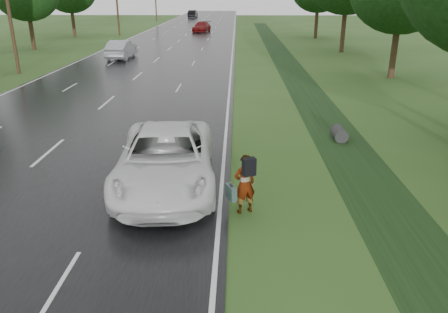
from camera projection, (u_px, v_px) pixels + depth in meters
name	position (u px, v px, depth m)	size (l,w,h in m)	color
road	(176.00, 44.00, 51.29)	(14.00, 180.00, 0.04)	black
edge_stripe_east	(233.00, 44.00, 51.10)	(0.12, 180.00, 0.01)	silver
edge_stripe_west	(119.00, 43.00, 51.46)	(0.12, 180.00, 0.01)	silver
center_line	(176.00, 43.00, 51.28)	(0.12, 180.00, 0.01)	silver
drainage_ditch	(308.00, 93.00, 26.41)	(2.20, 120.00, 0.56)	black
utility_pole_mid	(7.00, 0.00, 31.01)	(1.60, 0.26, 10.00)	#392217
pedestrian	(244.00, 183.00, 11.96)	(0.91, 0.71, 1.72)	#A5998C
white_pickup	(166.00, 159.00, 13.62)	(2.95, 6.40, 1.78)	white
silver_sedan	(121.00, 49.00, 39.62)	(1.74, 4.98, 1.64)	#909498
far_car_red	(202.00, 27.00, 65.61)	(2.03, 5.00, 1.45)	#670B0B
far_car_dark	(193.00, 14.00, 100.36)	(1.75, 5.03, 1.66)	black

